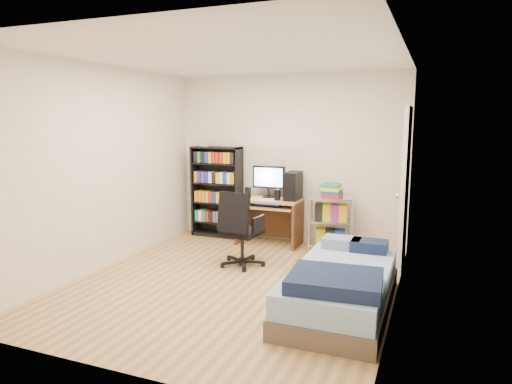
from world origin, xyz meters
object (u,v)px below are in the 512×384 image
at_px(media_shelf, 217,191).
at_px(computer_desk, 276,203).
at_px(bed, 341,287).
at_px(office_chair, 240,242).

xyz_separation_m(media_shelf, computer_desk, (1.03, -0.10, -0.11)).
height_order(media_shelf, bed, media_shelf).
xyz_separation_m(computer_desk, office_chair, (-0.08, -1.15, -0.32)).
relative_size(media_shelf, bed, 0.80).
height_order(computer_desk, bed, computer_desk).
relative_size(media_shelf, computer_desk, 1.28).
height_order(computer_desk, office_chair, computer_desk).
height_order(office_chair, bed, office_chair).
height_order(media_shelf, computer_desk, media_shelf).
height_order(media_shelf, office_chair, media_shelf).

